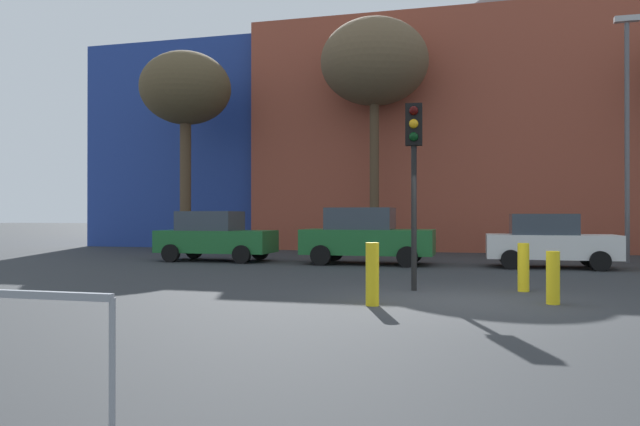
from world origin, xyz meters
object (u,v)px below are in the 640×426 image
at_px(parked_car_1, 366,236).
at_px(bare_tree_2, 374,63).
at_px(bare_tree_0, 186,91).
at_px(bollard_yellow_2, 553,278).
at_px(street_lamp, 627,124).
at_px(bollard_yellow_1, 372,274).
at_px(parked_car_0, 215,236).
at_px(parked_car_2, 549,241).
at_px(bollard_yellow_0, 523,267).
at_px(traffic_light_island, 414,153).

relative_size(parked_car_1, bare_tree_2, 0.44).
bearing_deg(bare_tree_0, bare_tree_2, 7.75).
relative_size(bare_tree_0, bollard_yellow_2, 9.13).
bearing_deg(bollard_yellow_2, parked_car_1, 121.14).
bearing_deg(street_lamp, bollard_yellow_2, -109.21).
relative_size(bollard_yellow_1, bollard_yellow_2, 1.17).
relative_size(bare_tree_2, bollard_yellow_1, 8.81).
bearing_deg(parked_car_1, parked_car_0, 180.00).
height_order(parked_car_2, bare_tree_0, bare_tree_0).
xyz_separation_m(parked_car_2, bollard_yellow_0, (-1.26, -6.23, -0.32)).
distance_m(bare_tree_2, bollard_yellow_2, 16.31).
relative_size(parked_car_1, bollard_yellow_0, 4.21).
xyz_separation_m(parked_car_2, bare_tree_0, (-14.53, 4.24, 6.29)).
xyz_separation_m(bare_tree_2, bollard_yellow_1, (2.25, -14.36, -7.52)).
bearing_deg(bollard_yellow_1, parked_car_0, 128.42).
height_order(bare_tree_2, bollard_yellow_0, bare_tree_2).
xyz_separation_m(bollard_yellow_0, bollard_yellow_2, (0.37, -1.79, -0.03)).
distance_m(bare_tree_2, bollard_yellow_0, 14.73).
relative_size(parked_car_2, traffic_light_island, 0.96).
xyz_separation_m(parked_car_0, traffic_light_island, (7.67, -6.67, 2.08)).
xyz_separation_m(traffic_light_island, bollard_yellow_1, (-0.53, -2.34, -2.40)).
distance_m(traffic_light_island, bare_tree_0, 16.03).
xyz_separation_m(traffic_light_island, bollard_yellow_0, (2.28, 0.44, -2.45)).
xyz_separation_m(parked_car_0, street_lamp, (14.07, 2.77, 3.90)).
bearing_deg(parked_car_2, street_lamp, 44.06).
distance_m(bollard_yellow_0, street_lamp, 10.78).
relative_size(bollard_yellow_1, street_lamp, 0.13).
relative_size(bollard_yellow_0, bollard_yellow_2, 1.07).
bearing_deg(bare_tree_2, bollard_yellow_2, -67.95).
relative_size(parked_car_0, bollard_yellow_2, 4.23).
relative_size(bare_tree_2, bollard_yellow_2, 10.31).
height_order(bare_tree_0, bollard_yellow_1, bare_tree_0).
height_order(parked_car_1, bollard_yellow_1, parked_car_1).
distance_m(bollard_yellow_0, bollard_yellow_2, 1.82).
relative_size(parked_car_0, parked_car_1, 0.94).
bearing_deg(bare_tree_2, traffic_light_island, -77.01).
height_order(parked_car_2, traffic_light_island, traffic_light_island).
height_order(parked_car_0, parked_car_1, parked_car_1).
bearing_deg(parked_car_0, bare_tree_0, 128.09).
relative_size(traffic_light_island, bollard_yellow_2, 4.17).
bearing_deg(parked_car_2, bollard_yellow_2, -96.36).
distance_m(parked_car_0, parked_car_2, 11.21).
bearing_deg(parked_car_2, bare_tree_2, 139.67).
relative_size(parked_car_2, bollard_yellow_1, 3.41).
xyz_separation_m(parked_car_2, street_lamp, (2.87, 2.77, 3.95)).
height_order(traffic_light_island, street_lamp, street_lamp).
bearing_deg(bollard_yellow_2, bare_tree_0, 138.05).
height_order(bare_tree_0, bollard_yellow_0, bare_tree_0).
height_order(parked_car_0, bollard_yellow_1, parked_car_0).
bearing_deg(bare_tree_0, parked_car_0, -51.91).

